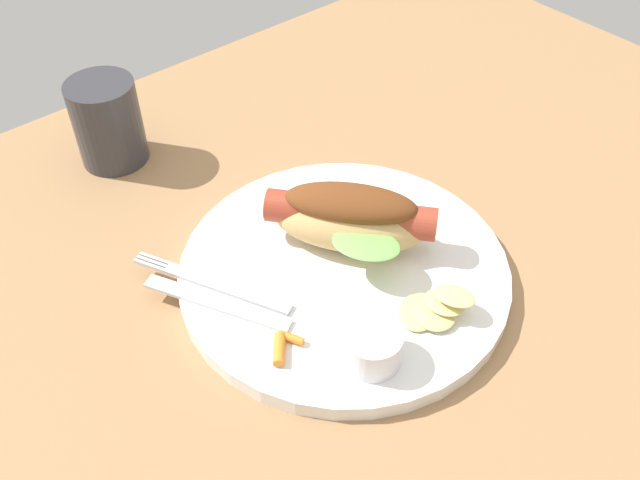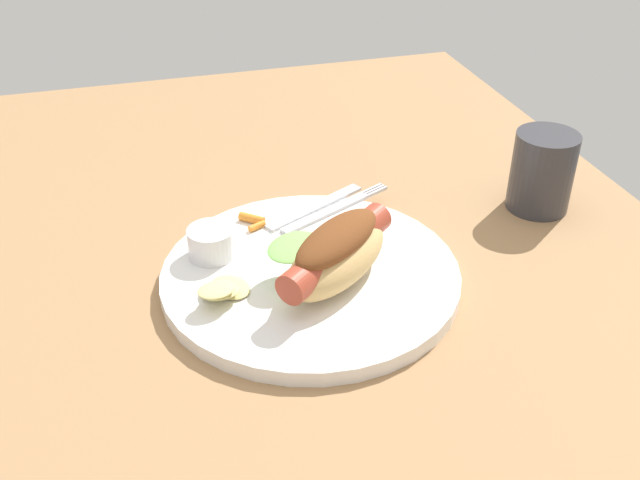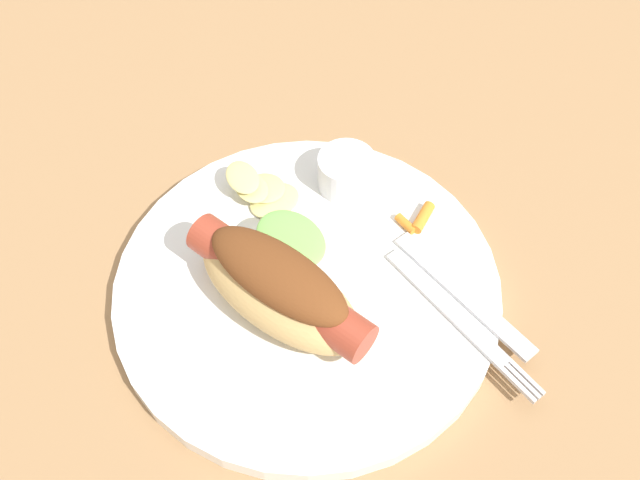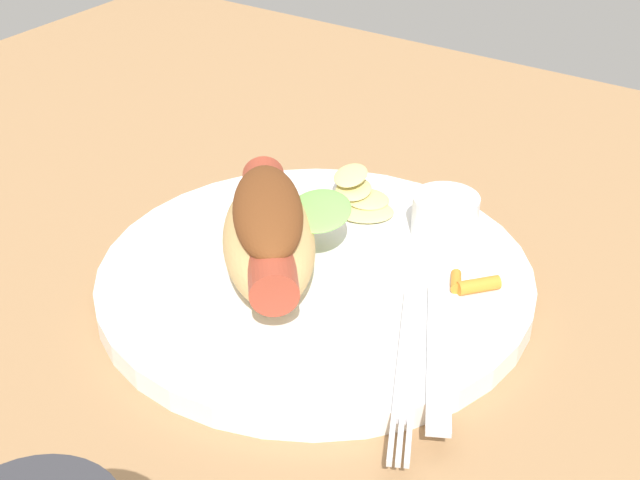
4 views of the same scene
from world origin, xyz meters
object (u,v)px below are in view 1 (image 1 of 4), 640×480
plate (344,272)px  fork (214,284)px  knife (217,303)px  hot_dog (351,217)px  chips_pile (436,308)px  carrot_garnish (283,346)px  drinking_cup (108,122)px  sauce_ramekin (372,347)px

plate → fork: bearing=-28.5°
fork → knife: 2.20cm
hot_dog → chips_pile: bearing=139.0°
fork → carrot_garnish: size_ratio=4.06×
plate → drinking_cup: 30.64cm
carrot_garnish → sauce_ramekin: bearing=132.4°
hot_dog → fork: bearing=34.5°
hot_dog → sauce_ramekin: (7.57, 10.89, -1.63)cm
sauce_ramekin → carrot_garnish: 7.17cm
plate → hot_dog: 5.02cm
plate → carrot_garnish: carrot_garnish is taller
hot_dog → chips_pile: (0.33, 11.04, -2.33)cm
plate → sauce_ramekin: sauce_ramekin is taller
plate → hot_dog: size_ratio=2.01×
plate → sauce_ramekin: 10.64cm
fork → knife: same height
hot_dog → fork: hot_dog is taller
plate → chips_pile: bearing=102.6°
sauce_ramekin → drinking_cup: (1.94, -38.54, 1.50)cm
chips_pile → carrot_garnish: bearing=-24.2°
hot_dog → chips_pile: size_ratio=2.18×
carrot_garnish → chips_pile: bearing=155.8°
sauce_ramekin → drinking_cup: size_ratio=0.52×
chips_pile → knife: bearing=-43.7°
hot_dog → knife: size_ratio=1.08×
sauce_ramekin → knife: (6.15, -12.63, -1.37)cm
fork → hot_dog: bearing=-131.9°
plate → fork: size_ratio=2.07×
plate → carrot_garnish: bearing=20.6°
knife → hot_dog: bearing=-124.7°
hot_dog → knife: 14.15cm
plate → knife: bearing=-17.8°
carrot_garnish → drinking_cup: size_ratio=0.38×
sauce_ramekin → knife: 14.11cm
hot_dog → fork: 13.50cm
drinking_cup → fork: bearing=82.6°
fork → chips_pile: bearing=-165.8°
knife → drinking_cup: drinking_cup is taller
hot_dog → carrot_garnish: size_ratio=4.17×
fork → plate: bearing=-144.2°
fork → knife: bearing=125.1°
hot_dog → chips_pile: hot_dog is taller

